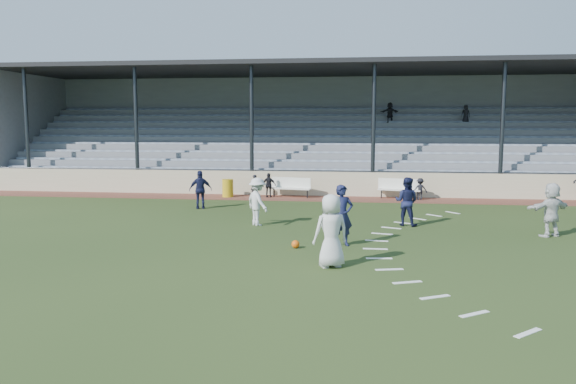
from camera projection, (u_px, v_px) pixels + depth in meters
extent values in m
plane|color=#283A17|center=(277.00, 246.00, 16.46)|extent=(90.00, 90.00, 0.00)
cube|color=brown|center=(309.00, 198.00, 26.79)|extent=(34.00, 2.00, 0.02)
cube|color=beige|center=(311.00, 184.00, 27.75)|extent=(34.00, 0.18, 1.20)
cube|color=white|center=(291.00, 189.00, 27.02)|extent=(2.04, 0.80, 0.06)
cube|color=white|center=(291.00, 183.00, 27.21)|extent=(1.97, 0.47, 0.54)
cylinder|color=#2C2F34|center=(274.00, 193.00, 27.33)|extent=(0.06, 0.06, 0.40)
cylinder|color=#2C2F34|center=(307.00, 194.00, 26.77)|extent=(0.06, 0.06, 0.40)
cube|color=white|center=(399.00, 190.00, 26.46)|extent=(2.04, 0.89, 0.06)
cube|color=white|center=(399.00, 184.00, 26.65)|extent=(1.95, 0.56, 0.54)
cylinder|color=#2C2F34|center=(381.00, 194.00, 26.80)|extent=(0.06, 0.06, 0.40)
cylinder|color=#2C2F34|center=(417.00, 196.00, 26.18)|extent=(0.06, 0.06, 0.40)
cylinder|color=gold|center=(228.00, 188.00, 27.22)|extent=(0.53, 0.53, 0.86)
sphere|color=#E65A0D|center=(296.00, 244.00, 16.20)|extent=(0.23, 0.23, 0.23)
imported|color=silver|center=(331.00, 231.00, 13.99)|extent=(1.07, 0.93, 1.85)
imported|color=#15193B|center=(342.00, 215.00, 16.42)|extent=(0.77, 0.64, 1.81)
imported|color=#15193B|center=(407.00, 201.00, 19.68)|extent=(1.01, 0.90, 1.71)
imported|color=silver|center=(257.00, 202.00, 19.71)|extent=(1.19, 1.24, 1.69)
imported|color=#15193B|center=(201.00, 190.00, 23.55)|extent=(1.01, 0.64, 1.61)
imported|color=silver|center=(551.00, 210.00, 17.78)|extent=(1.65, 1.20, 1.73)
imported|color=black|center=(254.00, 186.00, 27.18)|extent=(0.47, 0.40, 1.09)
imported|color=black|center=(269.00, 185.00, 27.03)|extent=(0.70, 0.31, 1.18)
imported|color=black|center=(420.00, 189.00, 26.10)|extent=(0.66, 0.38, 1.02)
cube|color=gray|center=(312.00, 183.00, 28.29)|extent=(34.00, 0.80, 1.20)
cube|color=#8896A4|center=(312.00, 170.00, 28.31)|extent=(33.00, 0.28, 0.10)
cube|color=gray|center=(313.00, 177.00, 29.06)|extent=(34.00, 0.80, 1.60)
cube|color=#8896A4|center=(314.00, 161.00, 29.05)|extent=(33.00, 0.28, 0.10)
cube|color=gray|center=(315.00, 172.00, 29.82)|extent=(34.00, 0.80, 2.00)
cube|color=#8896A4|center=(315.00, 152.00, 29.79)|extent=(33.00, 0.28, 0.10)
cube|color=gray|center=(316.00, 167.00, 30.58)|extent=(34.00, 0.80, 2.40)
cube|color=#8896A4|center=(316.00, 144.00, 30.53)|extent=(33.00, 0.28, 0.10)
cube|color=gray|center=(317.00, 162.00, 31.34)|extent=(34.00, 0.80, 2.80)
cube|color=#8896A4|center=(317.00, 136.00, 31.26)|extent=(33.00, 0.28, 0.10)
cube|color=gray|center=(318.00, 158.00, 32.11)|extent=(34.00, 0.80, 3.20)
cube|color=#8896A4|center=(318.00, 129.00, 32.00)|extent=(33.00, 0.28, 0.10)
cube|color=gray|center=(319.00, 154.00, 32.87)|extent=(34.00, 0.80, 3.60)
cube|color=#8896A4|center=(320.00, 122.00, 32.74)|extent=(33.00, 0.28, 0.10)
cube|color=gray|center=(320.00, 150.00, 33.63)|extent=(34.00, 0.80, 4.00)
cube|color=#8896A4|center=(321.00, 115.00, 33.48)|extent=(33.00, 0.28, 0.10)
cube|color=gray|center=(321.00, 146.00, 34.40)|extent=(34.00, 0.80, 4.40)
cube|color=#8896A4|center=(322.00, 109.00, 34.22)|extent=(33.00, 0.28, 0.10)
cube|color=gray|center=(322.00, 129.00, 34.86)|extent=(34.00, 0.40, 6.40)
cube|color=gray|center=(36.00, 129.00, 33.45)|extent=(0.30, 7.80, 6.40)
cube|color=black|center=(318.00, 69.00, 30.62)|extent=(34.60, 9.00, 0.22)
cylinder|color=#2C2F34|center=(27.00, 129.00, 29.42)|extent=(0.20, 0.20, 6.50)
cylinder|color=#2C2F34|center=(136.00, 130.00, 28.66)|extent=(0.20, 0.20, 6.50)
cylinder|color=#2C2F34|center=(252.00, 130.00, 27.90)|extent=(0.20, 0.20, 6.50)
cylinder|color=#2C2F34|center=(373.00, 130.00, 27.15)|extent=(0.20, 0.20, 6.50)
cylinder|color=#2C2F34|center=(502.00, 130.00, 26.39)|extent=(0.20, 0.20, 6.50)
cylinder|color=#2C2F34|center=(311.00, 171.00, 27.67)|extent=(34.00, 0.05, 0.05)
imported|color=black|center=(466.00, 114.00, 31.58)|extent=(0.53, 0.39, 1.00)
imported|color=black|center=(390.00, 113.00, 32.11)|extent=(1.13, 0.63, 1.16)
cube|color=white|center=(453.00, 213.00, 22.58)|extent=(0.54, 0.61, 0.01)
cube|color=white|center=(434.00, 215.00, 21.91)|extent=(0.59, 0.56, 0.01)
cube|color=white|center=(418.00, 219.00, 21.14)|extent=(0.64, 0.51, 0.01)
cube|color=white|center=(403.00, 223.00, 20.26)|extent=(0.67, 0.44, 0.01)
cube|color=white|center=(391.00, 228.00, 19.31)|extent=(0.70, 0.37, 0.01)
cube|color=white|center=(382.00, 234.00, 18.28)|extent=(0.71, 0.29, 0.01)
cube|color=white|center=(377.00, 241.00, 17.21)|extent=(0.71, 0.21, 0.01)
cube|color=white|center=(375.00, 249.00, 16.10)|extent=(0.70, 0.12, 0.01)
cube|color=white|center=(379.00, 258.00, 14.97)|extent=(0.71, 0.21, 0.01)
cube|color=white|center=(389.00, 269.00, 13.84)|extent=(0.71, 0.29, 0.01)
cube|color=white|center=(407.00, 282.00, 12.72)|extent=(0.70, 0.37, 0.01)
cube|color=white|center=(435.00, 297.00, 11.65)|extent=(0.67, 0.44, 0.01)
cube|color=white|center=(474.00, 314.00, 10.62)|extent=(0.64, 0.51, 0.01)
cube|color=white|center=(528.00, 333.00, 9.66)|extent=(0.59, 0.56, 0.01)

